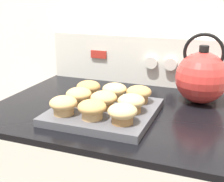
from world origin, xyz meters
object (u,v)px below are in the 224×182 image
muffin_r0_c1 (92,109)px  muffin_r2_c2 (139,94)px  muffin_r0_c0 (63,105)px  muffin_r1_c2 (131,103)px  tea_kettle (202,77)px  muffin_r1_c0 (79,96)px  muffin_r0_c2 (122,113)px  muffin_r2_c0 (88,88)px  muffin_r2_c1 (115,91)px  muffin_pan (104,112)px  muffin_r1_c1 (103,99)px

muffin_r0_c1 → muffin_r2_c2: 0.19m
muffin_r0_c0 → muffin_r1_c2: size_ratio=1.00×
tea_kettle → muffin_r1_c0: bearing=-147.5°
muffin_r0_c0 → muffin_r0_c2: 0.17m
muffin_r0_c1 → muffin_r1_c0: bearing=133.4°
muffin_r1_c2 → muffin_r2_c2: 0.09m
muffin_r1_c0 → muffin_r0_c1: bearing=-46.6°
muffin_r0_c1 → muffin_r2_c0: (-0.09, 0.17, 0.00)m
muffin_r2_c1 → muffin_r2_c0: bearing=-177.3°
muffin_pan → muffin_r0_c1: muffin_r0_c1 is taller
muffin_r0_c2 → muffin_pan: bearing=136.4°
muffin_r1_c0 → tea_kettle: bearing=32.5°
muffin_r0_c1 → muffin_r2_c0: same height
muffin_pan → muffin_r0_c2: muffin_r0_c2 is taller
muffin_r0_c1 → muffin_r0_c2: 0.09m
muffin_r0_c0 → muffin_r0_c2: size_ratio=1.00×
muffin_pan → muffin_r1_c0: muffin_r1_c0 is taller
muffin_r2_c2 → tea_kettle: (0.17, 0.13, 0.04)m
muffin_r2_c1 → muffin_r1_c0: bearing=-135.2°
muffin_pan → muffin_r1_c1: (-0.00, -0.00, 0.04)m
muffin_r2_c0 → muffin_r2_c1: bearing=2.7°
tea_kettle → muffin_r2_c1: bearing=-152.7°
muffin_r0_c2 → tea_kettle: bearing=60.9°
muffin_pan → muffin_r1_c2: (0.08, 0.00, 0.04)m
muffin_pan → tea_kettle: (0.25, 0.22, 0.08)m
muffin_r0_c0 → muffin_r2_c2: same height
muffin_pan → muffin_r2_c0: (-0.09, 0.08, 0.04)m
muffin_r0_c0 → tea_kettle: size_ratio=0.34×
muffin_r2_c0 → muffin_r2_c2: 0.17m
muffin_pan → muffin_r2_c2: 0.13m
muffin_r0_c2 → muffin_r1_c2: bearing=91.9°
tea_kettle → muffin_r0_c2: bearing=-119.1°
muffin_r1_c2 → tea_kettle: (0.17, 0.22, 0.04)m
muffin_r0_c1 → muffin_r1_c2: bearing=44.9°
muffin_r2_c0 → muffin_r2_c1: same height
muffin_r0_c2 → muffin_r1_c1: (-0.09, 0.08, 0.00)m
muffin_r0_c0 → muffin_r1_c2: same height
muffin_r1_c1 → muffin_r2_c0: bearing=135.3°
muffin_r0_c0 → muffin_r2_c1: bearing=62.5°
muffin_pan → muffin_r1_c0: (-0.08, 0.00, 0.04)m
muffin_r1_c0 → muffin_r1_c2: size_ratio=1.00×
muffin_r1_c0 → muffin_r1_c2: same height
muffin_r0_c1 → muffin_r2_c2: bearing=64.5°
muffin_r1_c1 → muffin_pan: bearing=56.3°
muffin_r2_c0 → tea_kettle: bearing=21.4°
muffin_r1_c2 → muffin_r2_c2: (-0.00, 0.09, 0.00)m
muffin_r0_c1 → muffin_r0_c0: bearing=179.9°
muffin_r0_c2 → muffin_r1_c1: 0.12m
muffin_r0_c0 → muffin_r2_c2: 0.24m
muffin_r2_c0 → muffin_r2_c2: size_ratio=1.00×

